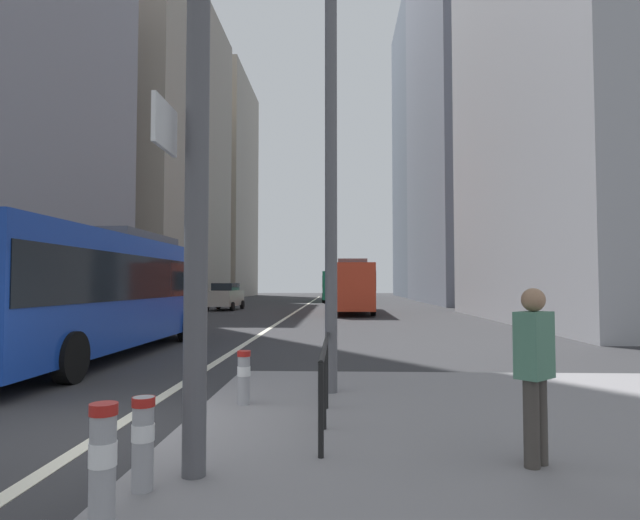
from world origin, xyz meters
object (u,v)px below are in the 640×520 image
at_px(bollard_left, 103,463).
at_px(city_bus_red_distant, 336,284).
at_px(city_bus_red_receding, 352,285).
at_px(pedestrian_waiting, 534,366).
at_px(city_bus_blue_oncoming, 100,286).
at_px(bollard_back, 244,374).
at_px(street_lamp_post, 331,81).
at_px(car_oncoming_mid, 225,296).
at_px(bollard_right, 143,438).
at_px(car_receding_near, 344,294).

bearing_deg(bollard_left, city_bus_red_distant, 88.55).
height_order(city_bus_red_receding, pedestrian_waiting, city_bus_red_receding).
height_order(city_bus_blue_oncoming, bollard_back, city_bus_blue_oncoming).
bearing_deg(street_lamp_post, city_bus_red_receding, 88.01).
bearing_deg(city_bus_red_distant, bollard_left, -91.45).
bearing_deg(street_lamp_post, car_oncoming_mid, 105.58).
bearing_deg(bollard_right, street_lamp_post, 69.37).
distance_m(car_oncoming_mid, bollard_left, 34.86).
bearing_deg(pedestrian_waiting, car_receding_near, 92.14).
distance_m(city_bus_red_distant, bollard_left, 51.48).
relative_size(city_bus_red_receding, pedestrian_waiting, 6.72).
bearing_deg(bollard_left, pedestrian_waiting, 23.77).
xyz_separation_m(car_oncoming_mid, street_lamp_post, (8.17, -29.30, 4.29)).
distance_m(city_bus_red_distant, bollard_back, 47.45).
relative_size(city_bus_red_distant, car_receding_near, 2.45).
bearing_deg(bollard_left, car_oncoming_mid, 101.00).
height_order(street_lamp_post, pedestrian_waiting, street_lamp_post).
bearing_deg(city_bus_red_distant, pedestrian_waiting, -87.41).
height_order(car_oncoming_mid, car_receding_near, same).
bearing_deg(bollard_left, city_bus_red_receding, 85.55).
relative_size(city_bus_blue_oncoming, car_receding_near, 2.60).
bearing_deg(pedestrian_waiting, bollard_back, 143.30).
height_order(car_oncoming_mid, bollard_right, car_oncoming_mid).
height_order(bollard_left, bollard_right, bollard_left).
height_order(city_bus_red_receding, street_lamp_post, street_lamp_post).
distance_m(city_bus_blue_oncoming, car_oncoming_mid, 24.33).
xyz_separation_m(street_lamp_post, pedestrian_waiting, (2.04, -3.35, -4.18)).
bearing_deg(car_oncoming_mid, city_bus_red_distant, 65.23).
bearing_deg(city_bus_blue_oncoming, city_bus_red_distant, 81.80).
height_order(car_receding_near, bollard_right, car_receding_near).
distance_m(city_bus_red_receding, bollard_back, 27.35).
bearing_deg(street_lamp_post, city_bus_blue_oncoming, 140.68).
distance_m(city_bus_red_distant, street_lamp_post, 46.66).
bearing_deg(car_receding_near, street_lamp_post, -90.81).
xyz_separation_m(car_oncoming_mid, bollard_left, (6.65, -34.22, -0.33)).
relative_size(city_bus_red_receding, city_bus_red_distant, 1.06).
distance_m(car_receding_near, pedestrian_waiting, 40.49).
xyz_separation_m(city_bus_blue_oncoming, bollard_back, (4.92, -5.96, -1.25)).
relative_size(city_bus_red_distant, bollard_left, 11.80).
bearing_deg(city_bus_red_receding, bollard_back, -94.58).
bearing_deg(bollard_back, bollard_left, -93.60).
xyz_separation_m(car_oncoming_mid, pedestrian_waiting, (10.21, -32.65, 0.12)).
bearing_deg(city_bus_red_receding, car_oncoming_mid, 161.96).
xyz_separation_m(bollard_left, bollard_right, (-0.02, 0.82, -0.07)).
height_order(city_bus_red_distant, car_oncoming_mid, city_bus_red_distant).
relative_size(city_bus_blue_oncoming, bollard_right, 14.62).
relative_size(city_bus_red_receding, bollard_back, 14.84).
xyz_separation_m(city_bus_red_receding, street_lamp_post, (-0.92, -26.34, 3.45)).
bearing_deg(pedestrian_waiting, bollard_right, -168.25).
relative_size(city_bus_blue_oncoming, street_lamp_post, 1.44).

